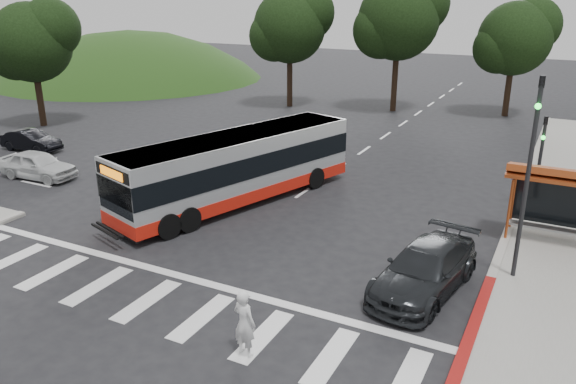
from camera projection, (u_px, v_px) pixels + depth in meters
The scene contains 18 objects.
ground at pixel (236, 239), 21.03m from camera, with size 140.00×140.00×0.00m, color black.
sidewalk_east at pixel (568, 217), 22.97m from camera, with size 4.00×40.00×0.12m, color gray.
curb_east at pixel (516, 208), 23.83m from camera, with size 0.30×40.00×0.15m, color #9E9991.
curb_east_red at pixel (474, 326), 15.46m from camera, with size 0.32×6.00×0.15m, color maroon.
hillside_nw at pixel (132, 78), 59.93m from camera, with size 44.00×44.00×10.00m, color #214215.
crosswalk_ladder at pixel (147, 300), 16.85m from camera, with size 18.00×2.60×0.01m, color silver.
bus_shelter at pixel (570, 183), 19.86m from camera, with size 4.20×1.60×2.86m.
traffic_signal_ne_tall at pixel (530, 164), 16.84m from camera, with size 0.18×0.37×6.50m.
traffic_signal_ne_short at pixel (541, 153), 23.17m from camera, with size 0.18×0.37×4.00m.
tree_north_a at pixel (400, 18), 41.35m from camera, with size 6.60×6.15×10.17m.
tree_north_b at pixel (516, 37), 40.00m from camera, with size 5.72×5.33×8.43m.
tree_north_c at pixel (291, 25), 43.33m from camera, with size 6.16×5.74×9.30m.
tree_west_a at pixel (33, 41), 36.99m from camera, with size 5.72×5.33×8.43m.
transit_bus at pixel (237, 169), 24.30m from camera, with size 2.51×11.61×3.00m, color #AFB1B3, non-canonical shape.
pedestrian at pixel (245, 323), 14.06m from camera, with size 0.67×0.44×1.83m, color white.
dark_sedan at pixel (425, 269), 17.19m from camera, with size 2.04×5.01×1.45m, color black.
west_car_white at pixel (38, 165), 27.68m from camera, with size 1.62×4.02×1.37m, color silver.
west_car_black at pixel (31, 140), 32.52m from camera, with size 1.30×3.72×1.23m, color black.
Camera 1 is at (10.52, -16.18, 8.76)m, focal length 35.00 mm.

